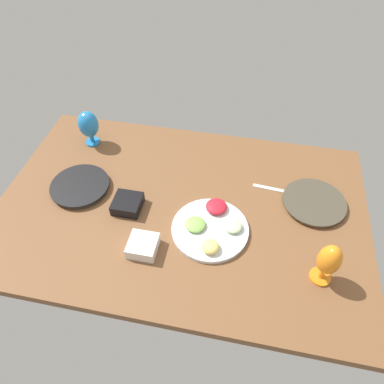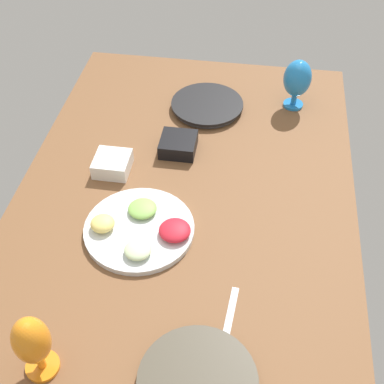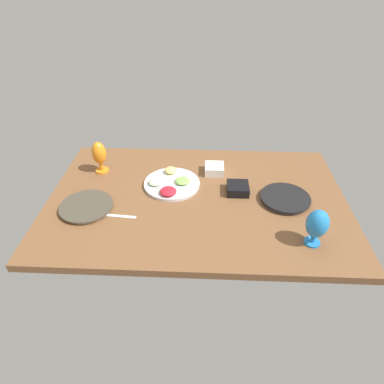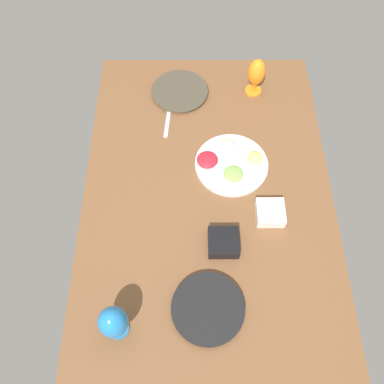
# 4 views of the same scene
# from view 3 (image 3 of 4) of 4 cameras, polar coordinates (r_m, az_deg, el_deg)

# --- Properties ---
(ground_plane) EXTENTS (1.60, 1.04, 0.04)m
(ground_plane) POSITION_cam_3_polar(r_m,az_deg,el_deg) (1.81, 0.86, -1.36)
(ground_plane) COLOR brown
(dinner_plate_left) EXTENTS (0.26, 0.26, 0.03)m
(dinner_plate_left) POSITION_cam_3_polar(r_m,az_deg,el_deg) (1.83, 15.72, -1.09)
(dinner_plate_left) COLOR #4C4C51
(dinner_plate_left) RESTS_ON ground_plane
(dinner_plate_right) EXTENTS (0.27, 0.27, 0.02)m
(dinner_plate_right) POSITION_cam_3_polar(r_m,az_deg,el_deg) (1.80, -17.70, -2.42)
(dinner_plate_right) COLOR beige
(dinner_plate_right) RESTS_ON ground_plane
(fruit_platter) EXTENTS (0.32, 0.32, 0.05)m
(fruit_platter) POSITION_cam_3_polar(r_m,az_deg,el_deg) (1.88, -3.60, 1.52)
(fruit_platter) COLOR silver
(fruit_platter) RESTS_ON ground_plane
(hurricane_glass_blue) EXTENTS (0.10, 0.10, 0.19)m
(hurricane_glass_blue) POSITION_cam_3_polar(r_m,az_deg,el_deg) (1.56, 20.73, -5.26)
(hurricane_glass_blue) COLOR #247FCC
(hurricane_glass_blue) RESTS_ON ground_plane
(hurricane_glass_orange) EXTENTS (0.08, 0.08, 0.19)m
(hurricane_glass_orange) POSITION_cam_3_polar(r_m,az_deg,el_deg) (2.03, -15.66, 6.25)
(hurricane_glass_orange) COLOR orange
(hurricane_glass_orange) RESTS_ON ground_plane
(square_bowl_white) EXTENTS (0.11, 0.11, 0.05)m
(square_bowl_white) POSITION_cam_3_polar(r_m,az_deg,el_deg) (1.99, 3.86, 4.04)
(square_bowl_white) COLOR white
(square_bowl_white) RESTS_ON ground_plane
(square_bowl_black) EXTENTS (0.12, 0.12, 0.05)m
(square_bowl_black) POSITION_cam_3_polar(r_m,az_deg,el_deg) (1.83, 7.88, 0.68)
(square_bowl_black) COLOR black
(square_bowl_black) RESTS_ON ground_plane
(fork_by_right_plate) EXTENTS (0.18, 0.03, 0.01)m
(fork_by_right_plate) POSITION_cam_3_polar(r_m,az_deg,el_deg) (1.71, -12.51, -4.02)
(fork_by_right_plate) COLOR silver
(fork_by_right_plate) RESTS_ON ground_plane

